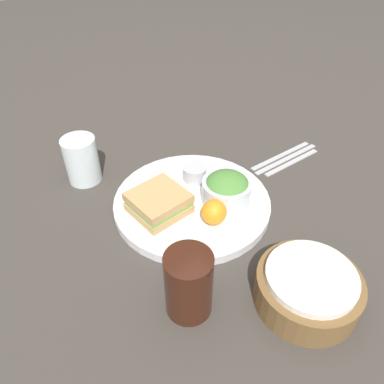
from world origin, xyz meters
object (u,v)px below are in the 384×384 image
Objects in this scene: drink_glass at (189,284)px; knife at (286,159)px; dressing_cup at (195,173)px; salad_bowl at (227,189)px; sandwich at (159,203)px; bread_basket at (308,288)px; plate at (192,203)px; spoon at (292,162)px; water_glass at (82,160)px; fork at (281,155)px.

drink_glass is 0.58× the size of knife.
drink_glass is at bearing 44.71° from dressing_cup.
dressing_cup reaches higher than knife.
drink_glass is (0.22, 0.12, 0.01)m from salad_bowl.
sandwich is 0.32m from bread_basket.
plate is 0.30m from bread_basket.
water_glass is at bearing 150.91° from spoon.
spoon is (0.00, 0.04, 0.00)m from fork.
plate is 6.35× the size of dressing_cup.
knife is at bearing 173.17° from plate.
spoon is (-0.23, 0.10, -0.03)m from dressing_cup.
knife is at bearing 171.34° from sandwich.
plate reaches higher than knife.
spoon is 1.66× the size of water_glass.
salad_bowl is 1.97× the size of dressing_cup.
sandwich is 0.14m from salad_bowl.
bread_basket is at bearing 99.71° from water_glass.
plate is 0.29m from spoon.
sandwich is (0.07, -0.02, 0.03)m from plate.
plate is 0.08m from sandwich.
sandwich is 0.51× the size of knife.
dressing_cup is (-0.00, -0.10, -0.01)m from salad_bowl.
fork is (-0.46, -0.16, -0.06)m from drink_glass.
spoon is (-0.36, 0.07, -0.04)m from sandwich.
sandwich is at bearing 175.34° from spoon.
sandwich is 0.22m from water_glass.
knife is (-0.24, -0.02, -0.05)m from salad_bowl.
water_glass reaches higher than knife.
water_glass reaches higher than salad_bowl.
drink_glass is 0.67× the size of spoon.
salad_bowl is at bearing 89.13° from dressing_cup.
fork is (-0.36, 0.04, -0.04)m from sandwich.
fork is 0.48m from water_glass.
water_glass is (0.40, -0.29, 0.05)m from spoon.
water_glass reaches higher than sandwich.
dressing_cup is 0.25× the size of knife.
spoon is at bearing -141.94° from bread_basket.
knife is (-0.24, 0.08, -0.03)m from dressing_cup.
drink_glass is at bearing -158.37° from spoon.
bread_basket reaches higher than plate.
salad_bowl reaches higher than dressing_cup.
water_glass is at bearing -49.16° from dressing_cup.
dressing_cup reaches higher than fork.
knife is at bearing -176.27° from salad_bowl.
salad_bowl is 0.57× the size of spoon.
salad_bowl is at bearing 134.96° from plate.
spoon is (0.00, 0.02, 0.00)m from knife.
water_glass is (0.40, -0.25, 0.05)m from fork.
sandwich is 0.89× the size of drink_glass.
bread_basket reaches higher than spoon.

